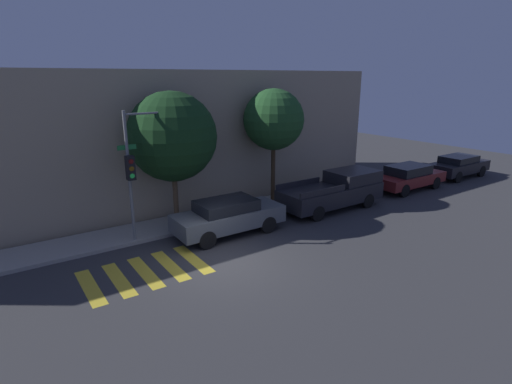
% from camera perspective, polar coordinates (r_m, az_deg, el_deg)
% --- Properties ---
extents(ground_plane, '(60.00, 60.00, 0.00)m').
position_cam_1_polar(ground_plane, '(14.36, -4.72, -9.91)').
color(ground_plane, '#333335').
extents(sidewalk, '(26.00, 2.08, 0.14)m').
position_cam_1_polar(sidewalk, '(17.85, -11.55, -4.59)').
color(sidewalk, gray).
rests_on(sidewalk, ground).
extents(building_row, '(26.00, 6.00, 6.60)m').
position_cam_1_polar(building_row, '(21.12, -16.86, 7.33)').
color(building_row, gray).
rests_on(building_row, ground).
extents(crosswalk, '(3.96, 2.60, 0.00)m').
position_cam_1_polar(crosswalk, '(14.11, -15.54, -10.97)').
color(crosswalk, gold).
rests_on(crosswalk, ground).
extents(traffic_light_pole, '(2.70, 0.56, 5.13)m').
position_cam_1_polar(traffic_light_pole, '(15.67, -15.91, 4.96)').
color(traffic_light_pole, slate).
rests_on(traffic_light_pole, ground).
extents(sedan_near_corner, '(4.61, 1.76, 1.50)m').
position_cam_1_polar(sedan_near_corner, '(16.41, -3.96, -3.42)').
color(sedan_near_corner, '#4C5156').
rests_on(sedan_near_corner, ground).
extents(pickup_truck, '(5.43, 2.01, 1.76)m').
position_cam_1_polar(pickup_truck, '(20.03, 11.29, 0.25)').
color(pickup_truck, black).
rests_on(pickup_truck, ground).
extents(sedan_middle, '(4.69, 1.82, 1.44)m').
position_cam_1_polar(sedan_middle, '(24.50, 20.94, 2.07)').
color(sedan_middle, maroon).
rests_on(sedan_middle, ground).
extents(sedan_far_end, '(4.52, 1.77, 1.41)m').
position_cam_1_polar(sedan_far_end, '(28.92, 26.97, 3.40)').
color(sedan_far_end, black).
rests_on(sedan_far_end, ground).
extents(tree_near_corner, '(3.79, 3.79, 5.76)m').
position_cam_1_polar(tree_near_corner, '(17.27, -11.90, 7.73)').
color(tree_near_corner, brown).
rests_on(tree_near_corner, ground).
extents(tree_midblock, '(2.99, 2.99, 5.76)m').
position_cam_1_polar(tree_midblock, '(19.88, 2.54, 10.26)').
color(tree_midblock, '#42301E').
rests_on(tree_midblock, ground).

